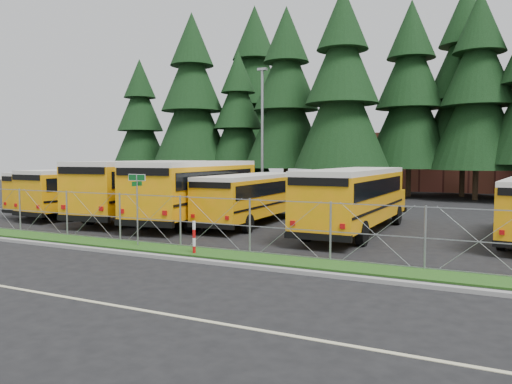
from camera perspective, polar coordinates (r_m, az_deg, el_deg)
ground at (r=19.85m, az=-4.56°, el=-6.05°), size 120.00×120.00×0.00m
curb at (r=17.30m, az=-9.88°, el=-7.39°), size 50.00×0.25×0.12m
grass_verge at (r=18.43m, az=-7.29°, el=-6.76°), size 50.00×1.40×0.06m
road_lane_line at (r=13.78m, az=-22.23°, el=-10.82°), size 50.00×0.12×0.01m
chainlink_fence at (r=18.86m, az=-6.14°, el=-3.52°), size 44.00×0.10×2.00m
brick_building at (r=56.91m, az=22.31°, el=3.24°), size 22.00×10.00×6.00m
bus_0 at (r=33.01m, az=-19.33°, el=0.02°), size 2.87×10.04×2.60m
bus_1 at (r=31.31m, az=-17.48°, el=0.01°), size 3.15×10.68×2.76m
bus_2 at (r=29.08m, az=-12.21°, el=0.29°), size 4.37×12.66×3.25m
bus_3 at (r=26.86m, az=-6.37°, el=0.05°), size 4.45×12.64×3.24m
bus_4 at (r=25.65m, az=-0.38°, el=-0.86°), size 2.76×9.93×2.58m
bus_6 at (r=23.17m, az=11.32°, el=-1.01°), size 2.72×11.21×2.93m
street_sign at (r=19.78m, az=-13.44°, el=-0.24°), size 0.84×0.55×2.81m
striped_bollard at (r=17.90m, az=-7.09°, el=-5.22°), size 0.11×0.11×1.20m
light_standard at (r=38.00m, az=0.73°, el=7.08°), size 0.70×0.35×10.14m
conifer_0 at (r=55.25m, az=-13.08°, el=7.51°), size 6.28×6.28×13.89m
conifer_1 at (r=51.14m, az=-7.29°, el=10.09°), size 8.06×8.06×17.83m
conifer_2 at (r=49.20m, az=-2.06°, el=8.00°), size 6.24×6.24×13.79m
conifer_3 at (r=45.92m, az=3.46°, el=10.29°), size 7.68×7.68×16.99m
conifer_4 at (r=41.85m, az=9.79°, el=10.99°), size 7.77×7.77×17.18m
conifer_5 at (r=45.86m, az=17.20°, el=10.09°), size 7.66×7.66×16.94m
conifer_6 at (r=44.19m, az=24.04°, el=9.99°), size 7.53×7.53×16.66m
conifer_10 at (r=57.12m, az=-0.16°, el=10.75°), size 9.20×9.20×20.35m
conifer_11 at (r=51.81m, az=9.98°, el=8.07°), size 6.50×6.50×14.38m
conifer_12 at (r=47.35m, az=22.74°, el=10.66°), size 8.32×8.32×18.41m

